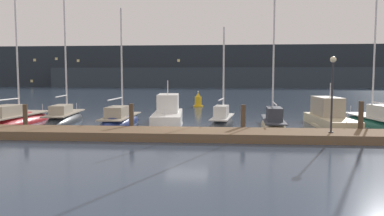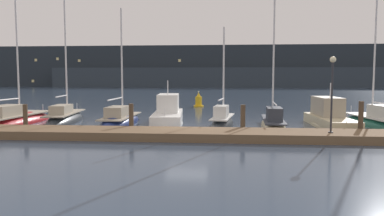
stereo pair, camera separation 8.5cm
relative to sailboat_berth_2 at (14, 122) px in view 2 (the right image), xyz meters
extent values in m
plane|color=#2D3D51|center=(12.66, -3.14, -0.13)|extent=(400.00, 400.00, 0.00)
cube|color=brown|center=(12.66, -4.94, 0.10)|extent=(41.75, 2.80, 0.45)
cylinder|color=#4C3D2D|center=(2.73, -3.29, 0.71)|extent=(0.28, 0.28, 1.67)
cylinder|color=#4C3D2D|center=(9.35, -3.29, 0.75)|extent=(0.28, 0.28, 1.76)
cylinder|color=#4C3D2D|center=(15.97, -3.29, 0.74)|extent=(0.28, 0.28, 1.73)
cylinder|color=#4C3D2D|center=(22.60, -3.29, 0.86)|extent=(0.28, 0.28, 1.98)
ellipsoid|color=red|center=(0.00, 0.08, -0.13)|extent=(2.82, 8.54, 1.58)
cube|color=#A39984|center=(0.00, 0.08, 0.50)|extent=(2.37, 7.18, 0.08)
cube|color=#A39984|center=(-0.04, -0.93, 0.91)|extent=(1.59, 2.76, 0.73)
cylinder|color=silver|center=(0.03, 0.75, 5.95)|extent=(0.12, 0.12, 10.90)
cylinder|color=silver|center=(-0.05, -1.25, 1.66)|extent=(0.26, 4.01, 0.09)
cylinder|color=silver|center=(0.17, 3.96, 0.75)|extent=(0.04, 0.04, 0.50)
ellipsoid|color=#2D3338|center=(3.20, 1.34, -0.13)|extent=(2.66, 7.24, 1.57)
cube|color=#A39984|center=(3.20, 1.34, 0.55)|extent=(2.24, 6.09, 0.08)
cube|color=#A39984|center=(3.31, 0.49, 0.90)|extent=(1.35, 2.38, 0.62)
cylinder|color=silver|center=(3.13, 1.90, 5.18)|extent=(0.12, 0.12, 9.25)
cylinder|color=silver|center=(3.29, 0.63, 1.84)|extent=(0.41, 2.55, 0.09)
cylinder|color=silver|center=(2.79, 4.56, 0.80)|extent=(0.04, 0.04, 0.50)
ellipsoid|color=navy|center=(7.43, 1.11, -0.13)|extent=(2.03, 6.97, 1.46)
cube|color=#A39984|center=(7.43, 1.11, 0.38)|extent=(1.71, 5.86, 0.08)
cube|color=#A39984|center=(7.43, 0.28, 0.79)|extent=(1.22, 2.23, 0.73)
cylinder|color=silver|center=(7.43, 1.67, 4.25)|extent=(0.12, 0.12, 7.74)
cylinder|color=silver|center=(7.43, -0.05, 1.71)|extent=(0.09, 3.45, 0.09)
cylinder|color=silver|center=(7.43, 4.32, 0.63)|extent=(0.04, 0.04, 0.50)
ellipsoid|color=white|center=(10.87, 1.13, -0.13)|extent=(2.79, 7.32, 0.94)
cube|color=white|center=(10.87, 1.13, 0.28)|extent=(2.55, 6.59, 0.82)
cube|color=silver|center=(10.80, 1.84, 1.32)|extent=(1.74, 3.27, 1.26)
cube|color=black|center=(10.67, 3.26, 1.51)|extent=(1.30, 0.37, 0.56)
cylinder|color=silver|center=(10.86, 1.27, 2.46)|extent=(0.07, 0.07, 1.01)
cylinder|color=silver|center=(11.15, -1.87, 0.99)|extent=(0.04, 0.04, 0.60)
ellipsoid|color=#2D3338|center=(14.76, 0.13, -0.13)|extent=(2.03, 5.45, 1.40)
cube|color=silver|center=(14.76, 0.13, 0.51)|extent=(1.71, 4.58, 0.08)
cube|color=silver|center=(14.68, -0.50, 0.94)|extent=(1.03, 1.79, 0.78)
cylinder|color=silver|center=(14.82, 0.56, 3.54)|extent=(0.12, 0.12, 6.05)
cylinder|color=silver|center=(14.67, -0.60, 1.74)|extent=(0.38, 2.33, 0.09)
cylinder|color=silver|center=(15.07, 2.56, 0.76)|extent=(0.04, 0.04, 0.50)
ellipsoid|color=beige|center=(18.15, 0.24, -0.13)|extent=(1.93, 7.04, 1.22)
cube|color=#333842|center=(18.15, 0.24, 0.36)|extent=(1.62, 5.91, 0.08)
cube|color=#333842|center=(18.11, -0.60, 0.82)|extent=(1.05, 2.28, 0.84)
cylinder|color=silver|center=(18.18, 0.79, 5.22)|extent=(0.12, 0.12, 9.71)
cylinder|color=silver|center=(18.10, -0.77, 1.51)|extent=(0.26, 3.13, 0.09)
cylinder|color=silver|center=(18.32, 3.44, 0.61)|extent=(0.04, 0.04, 0.50)
ellipsoid|color=beige|center=(21.96, 0.50, -0.13)|extent=(2.37, 7.37, 1.22)
cube|color=beige|center=(21.96, 0.50, 0.21)|extent=(2.18, 6.63, 0.68)
cube|color=#A39984|center=(21.93, 1.23, 1.19)|extent=(1.55, 3.26, 1.29)
cube|color=black|center=(21.87, 2.69, 1.38)|extent=(1.27, 0.30, 0.58)
cylinder|color=silver|center=(21.95, 0.65, 2.32)|extent=(0.07, 0.07, 0.98)
cylinder|color=silver|center=(22.07, -2.56, 0.85)|extent=(0.04, 0.04, 0.60)
ellipsoid|color=#195647|center=(25.28, 1.28, -0.13)|extent=(3.14, 8.42, 1.25)
cube|color=silver|center=(25.28, 1.28, 0.45)|extent=(2.64, 7.08, 0.08)
cylinder|color=silver|center=(25.19, 1.93, 6.07)|extent=(0.12, 0.12, 11.25)
cylinder|color=silver|center=(24.76, 5.02, 0.70)|extent=(0.04, 0.04, 0.50)
cylinder|color=gold|center=(11.99, 16.13, -0.05)|extent=(1.12, 1.12, 0.16)
cylinder|color=gold|center=(11.99, 16.13, 0.51)|extent=(0.74, 0.74, 0.95)
cone|color=gold|center=(11.99, 16.13, 1.24)|extent=(0.52, 0.52, 0.50)
sphere|color=#F9EAB7|center=(11.99, 16.13, 1.54)|extent=(0.16, 0.16, 0.16)
cylinder|color=#2D2D33|center=(20.42, -5.24, 0.35)|extent=(0.24, 0.24, 0.06)
cylinder|color=#2D2D33|center=(20.42, -5.24, 2.18)|extent=(0.10, 0.10, 3.59)
sphere|color=#F9EAB7|center=(20.42, -5.24, 4.11)|extent=(0.32, 0.32, 0.32)
cube|color=#232B33|center=(12.66, 96.60, 6.25)|extent=(240.00, 16.00, 12.75)
cube|color=#2C363F|center=(35.82, 86.60, 2.79)|extent=(144.00, 10.00, 5.84)
cube|color=#F4DB8C|center=(-37.56, 88.55, 8.64)|extent=(0.80, 0.10, 0.80)
cube|color=#F4DB8C|center=(-34.15, 88.55, 0.89)|extent=(0.80, 0.10, 0.80)
cube|color=#F4DB8C|center=(56.62, 88.55, 4.58)|extent=(0.80, 0.10, 0.80)
cube|color=#F4DB8C|center=(0.95, 88.55, 7.97)|extent=(0.80, 0.10, 0.80)
cube|color=#F4DB8C|center=(-44.65, 88.55, 8.29)|extent=(0.80, 0.10, 0.80)
cube|color=#F4DB8C|center=(13.43, 88.55, 4.53)|extent=(0.80, 0.10, 0.80)
cube|color=#F4DB8C|center=(43.26, 88.55, 1.06)|extent=(0.80, 0.10, 0.80)
cube|color=#F4DB8C|center=(-45.87, 88.55, 1.70)|extent=(0.80, 0.10, 0.80)
cube|color=#F4DB8C|center=(-12.44, 88.55, 2.07)|extent=(0.80, 0.10, 0.80)
cube|color=#F4DB8C|center=(-30.54, 88.55, 8.04)|extent=(0.80, 0.10, 0.80)
camera|label=1|loc=(14.87, -25.09, 3.27)|focal=35.00mm
camera|label=2|loc=(14.95, -25.08, 3.27)|focal=35.00mm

